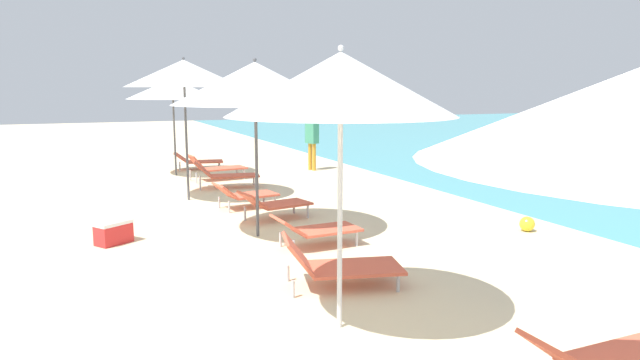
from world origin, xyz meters
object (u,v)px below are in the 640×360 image
object	(u,v)px
beach_ball	(527,224)
lounger_third_inland	(316,229)
lounger_second_shoreside	(338,264)
lounger_fourth_shoreside	(225,174)
lounger_fourth_inland	(245,194)
lounger_farthest_shoreside	(198,160)
lounger_farthest_inland	(215,167)
umbrella_third	(255,84)
umbrella_fourth	(184,74)
umbrella_farthest	(173,89)
lounger_third_shoreside	(274,203)
cooler_box	(114,232)
umbrella_second	(341,84)
person_walking_near	(312,137)

from	to	relation	value
beach_ball	lounger_third_inland	bearing A→B (deg)	171.73
lounger_second_shoreside	lounger_fourth_shoreside	distance (m)	7.19
lounger_second_shoreside	lounger_fourth_inland	distance (m)	4.79
lounger_farthest_shoreside	lounger_farthest_inland	bearing A→B (deg)	-78.34
umbrella_third	lounger_fourth_shoreside	world-z (taller)	umbrella_third
lounger_fourth_inland	lounger_farthest_shoreside	size ratio (longest dim) A/B	0.88
umbrella_fourth	umbrella_farthest	size ratio (longest dim) A/B	1.12
lounger_third_shoreside	cooler_box	distance (m)	2.83
umbrella_third	beach_ball	world-z (taller)	umbrella_third
umbrella_fourth	beach_ball	world-z (taller)	umbrella_fourth
umbrella_second	umbrella_third	size ratio (longest dim) A/B	0.98
umbrella_fourth	lounger_fourth_inland	xyz separation A→B (m)	(0.89, -1.26, -2.37)
lounger_farthest_inland	person_walking_near	world-z (taller)	person_walking_near
lounger_third_shoreside	lounger_fourth_shoreside	size ratio (longest dim) A/B	0.85
lounger_second_shoreside	lounger_fourth_shoreside	xyz separation A→B (m)	(0.36, 7.18, 0.05)
lounger_second_shoreside	beach_ball	world-z (taller)	lounger_second_shoreside
umbrella_farthest	cooler_box	distance (m)	7.18
lounger_second_shoreside	lounger_farthest_inland	world-z (taller)	lounger_farthest_inland
person_walking_near	lounger_farthest_inland	bearing A→B (deg)	172.06
lounger_third_shoreside	beach_ball	distance (m)	4.37
beach_ball	lounger_fourth_shoreside	bearing A→B (deg)	121.19
lounger_farthest_shoreside	cooler_box	distance (m)	7.94
lounger_third_inland	beach_ball	bearing A→B (deg)	-11.57
beach_ball	cooler_box	size ratio (longest dim) A/B	0.41
umbrella_third	umbrella_fourth	world-z (taller)	umbrella_fourth
umbrella_second	cooler_box	distance (m)	5.05
lounger_second_shoreside	cooler_box	size ratio (longest dim) A/B	2.53
lounger_farthest_inland	lounger_fourth_inland	bearing A→B (deg)	-100.44
lounger_farthest_inland	cooler_box	distance (m)	6.04
lounger_third_shoreside	cooler_box	xyz separation A→B (m)	(-2.78, -0.54, -0.13)
umbrella_third	lounger_third_inland	world-z (taller)	umbrella_third
umbrella_second	lounger_fourth_shoreside	bearing A→B (deg)	84.18
lounger_farthest_shoreside	cooler_box	xyz separation A→B (m)	(-2.72, -7.46, -0.09)
umbrella_third	umbrella_fourth	bearing A→B (deg)	98.35
umbrella_fourth	person_walking_near	distance (m)	5.36
lounger_third_shoreside	lounger_fourth_inland	size ratio (longest dim) A/B	1.05
lounger_farthest_shoreside	beach_ball	xyz separation A→B (m)	(3.66, -9.37, -0.14)
lounger_fourth_shoreside	cooler_box	distance (m)	4.95
cooler_box	umbrella_fourth	bearing A→B (deg)	60.92
lounger_third_inland	lounger_fourth_shoreside	distance (m)	5.50
lounger_second_shoreside	cooler_box	bearing A→B (deg)	141.80
umbrella_farthest	lounger_farthest_shoreside	size ratio (longest dim) A/B	1.80
umbrella_third	lounger_fourth_inland	world-z (taller)	umbrella_third
lounger_third_shoreside	person_walking_near	size ratio (longest dim) A/B	0.86
lounger_fourth_shoreside	cooler_box	xyz separation A→B (m)	(-2.74, -4.12, -0.16)
lounger_third_inland	person_walking_near	size ratio (longest dim) A/B	0.84
umbrella_second	lounger_third_shoreside	bearing A→B (deg)	79.35
lounger_third_shoreside	beach_ball	world-z (taller)	lounger_third_shoreside
lounger_fourth_shoreside	beach_ball	world-z (taller)	lounger_fourth_shoreside
lounger_third_inland	lounger_fourth_inland	world-z (taller)	lounger_fourth_inland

